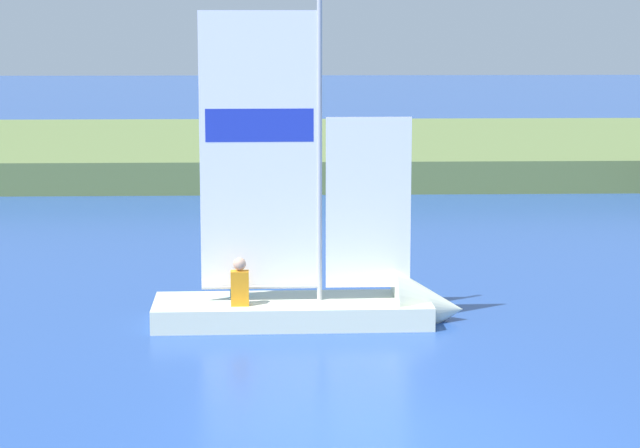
% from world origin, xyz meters
% --- Properties ---
extents(ground_plane, '(200.00, 200.00, 0.00)m').
position_xyz_m(ground_plane, '(0.00, 0.00, 0.00)').
color(ground_plane, '#234793').
extents(shore_bank, '(80.00, 15.62, 0.92)m').
position_xyz_m(shore_bank, '(0.00, 28.30, 0.46)').
color(shore_bank, '#5B703D').
rests_on(shore_bank, ground).
extents(sailboat, '(4.94, 1.55, 5.76)m').
position_xyz_m(sailboat, '(-0.19, 5.73, 0.40)').
color(sailboat, silver).
rests_on(sailboat, ground).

